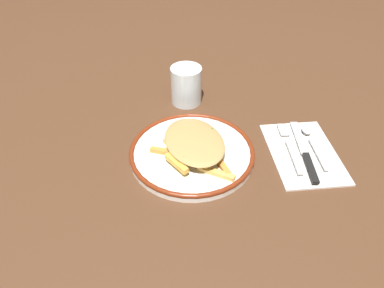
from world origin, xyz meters
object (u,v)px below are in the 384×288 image
at_px(fries_heap, 194,145).
at_px(water_glass, 187,85).
at_px(spoon, 311,139).
at_px(fork, 290,147).
at_px(plate, 192,152).
at_px(napkin, 303,152).
at_px(knife, 306,155).

relative_size(fries_heap, water_glass, 2.01).
bearing_deg(fries_heap, spoon, 6.68).
distance_m(fork, water_glass, 0.32).
distance_m(plate, spoon, 0.28).
xyz_separation_m(fries_heap, fork, (0.22, 0.01, -0.03)).
distance_m(napkin, spoon, 0.05).
xyz_separation_m(fork, knife, (0.03, -0.03, 0.00)).
bearing_deg(fries_heap, plate, 119.62).
xyz_separation_m(napkin, water_glass, (-0.25, 0.23, 0.05)).
height_order(plate, knife, plate).
relative_size(napkin, fork, 1.24).
height_order(knife, spoon, spoon).
relative_size(plate, spoon, 1.84).
distance_m(fries_heap, knife, 0.25).
distance_m(plate, knife, 0.25).
xyz_separation_m(napkin, knife, (-0.00, -0.02, 0.01)).
xyz_separation_m(fries_heap, water_glass, (-0.00, 0.23, 0.01)).
xyz_separation_m(plate, fries_heap, (0.00, -0.01, 0.03)).
bearing_deg(fork, napkin, -23.77).
bearing_deg(water_glass, fries_heap, -89.56).
relative_size(plate, knife, 1.33).
height_order(plate, fries_heap, fries_heap).
relative_size(fries_heap, spoon, 1.32).
distance_m(spoon, water_glass, 0.34).
xyz_separation_m(fries_heap, knife, (0.25, -0.02, -0.03)).
bearing_deg(plate, water_glass, 89.48).
bearing_deg(spoon, plate, -174.76).
distance_m(fork, knife, 0.04).
height_order(napkin, water_glass, water_glass).
relative_size(fork, water_glass, 1.76).
distance_m(plate, napkin, 0.25).
relative_size(fork, knife, 0.84).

